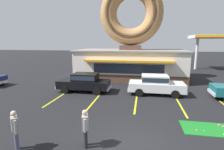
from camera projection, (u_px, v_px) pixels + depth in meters
The scene contains 16 objects.
ground_plane at pixel (132, 145), 7.26m from camera, with size 160.00×160.00×0.00m, color black.
donut_shop_building at pixel (131, 46), 20.26m from camera, with size 12.30×6.75×10.96m.
mini_donut_near_right at pixel (219, 125), 8.93m from camera, with size 0.13×0.13×0.04m, color #D8667F.
mini_donut_mid_left at pixel (197, 130), 8.43m from camera, with size 0.13×0.13×0.04m, color #A5724C.
mini_donut_mid_centre at pixel (223, 126), 8.81m from camera, with size 0.13×0.13×0.04m, color #D8667F.
golf_ball at pixel (204, 131), 8.36m from camera, with size 0.04×0.04×0.04m, color white.
car_black at pixel (84, 82), 15.07m from camera, with size 4.58×2.02×1.60m.
car_white at pixel (156, 84), 14.26m from camera, with size 4.58×2.01×1.60m.
pedestrian_blue_sweater_man at pixel (85, 127), 7.02m from camera, with size 0.33×0.58×1.60m.
pedestrian_leather_jacket_man at pixel (15, 129), 6.77m from camera, with size 0.45×0.45×1.66m.
trash_bin at pixel (75, 77), 19.16m from camera, with size 0.57×0.57×0.97m.
gas_station_canopy at pixel (223, 38), 26.29m from camera, with size 9.00×4.46×5.30m.
parking_stripe_far_left at pixel (56, 99), 13.16m from camera, with size 0.12×3.60×0.01m, color yellow.
parking_stripe_left at pixel (94, 101), 12.63m from camera, with size 0.12×3.60×0.01m, color yellow.
parking_stripe_mid_left at pixel (136, 104), 12.10m from camera, with size 0.12×3.60×0.01m, color yellow.
parking_stripe_centre at pixel (181, 107), 11.57m from camera, with size 0.12×3.60×0.01m, color yellow.
Camera 1 is at (0.36, -6.63, 4.22)m, focal length 28.00 mm.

